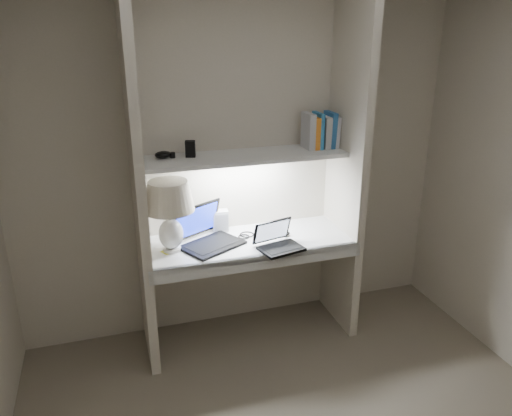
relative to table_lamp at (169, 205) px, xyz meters
name	(u,v)px	position (x,y,z in m)	size (l,w,h in m)	color
back_wall	(238,164)	(0.54, 0.29, 0.15)	(3.20, 0.01, 2.50)	beige
alcove_panel_left	(138,185)	(-0.19, 0.01, 0.15)	(0.06, 0.55, 2.50)	beige
alcove_panel_right	(347,166)	(1.27, 0.01, 0.15)	(0.06, 0.55, 2.50)	beige
desk	(249,242)	(0.54, 0.01, -0.35)	(1.40, 0.55, 0.04)	white
desk_apron	(260,262)	(0.54, -0.25, -0.38)	(1.46, 0.03, 0.10)	silver
shelf	(245,157)	(0.54, 0.11, 0.25)	(1.40, 0.36, 0.03)	silver
strip_light	(245,160)	(0.54, 0.11, 0.23)	(0.60, 0.04, 0.01)	white
table_lamp	(169,205)	(0.00, 0.00, 0.00)	(0.33, 0.33, 0.49)	white
laptop_main	(206,236)	(0.24, 0.04, -0.27)	(0.52, 0.49, 0.27)	black
laptop_netbook	(278,242)	(0.69, -0.17, -0.29)	(0.33, 0.30, 0.18)	black
speaker	(220,221)	(0.39, 0.24, -0.25)	(0.11, 0.08, 0.16)	silver
mouse	(283,233)	(0.80, 0.01, -0.31)	(0.11, 0.07, 0.04)	black
cable_coil	(247,234)	(0.55, 0.09, -0.32)	(0.10, 0.10, 0.01)	black
sticky_note	(168,252)	(-0.03, -0.01, -0.33)	(0.08, 0.08, 0.00)	yellow
book_row	(320,131)	(1.12, 0.14, 0.38)	(0.24, 0.17, 0.25)	silver
shelf_box	(190,149)	(0.18, 0.15, 0.32)	(0.06, 0.05, 0.11)	black
shelf_gadget	(163,155)	(0.00, 0.17, 0.29)	(0.11, 0.08, 0.05)	black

